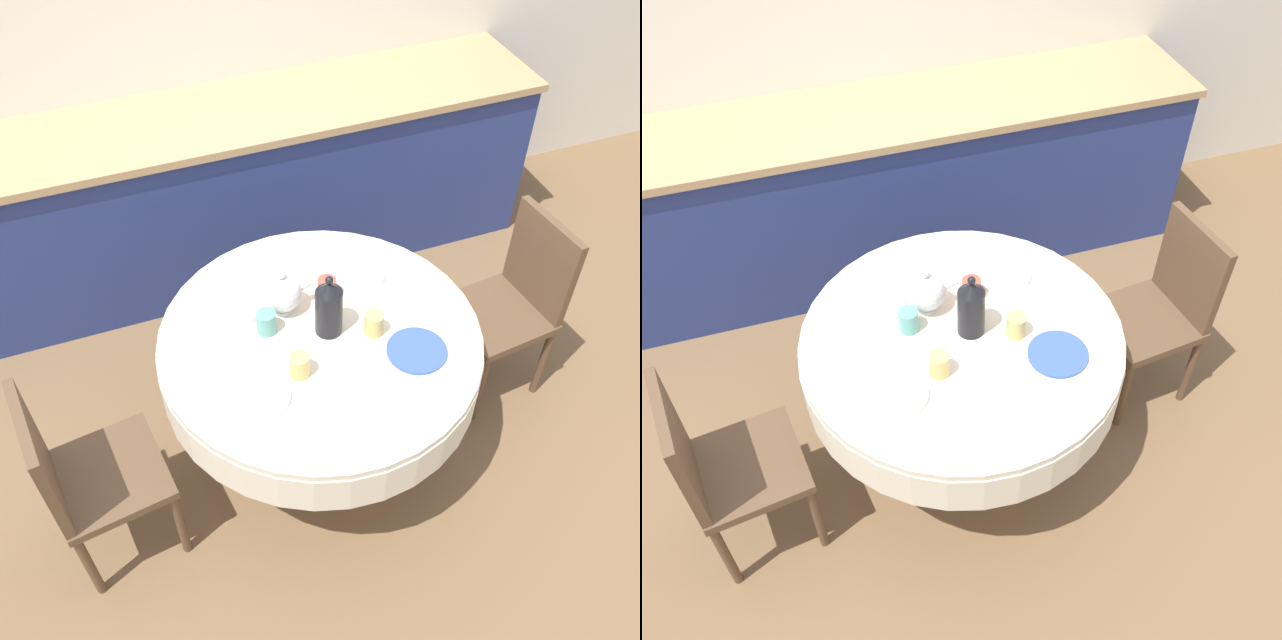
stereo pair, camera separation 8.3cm
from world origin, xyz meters
TOP-DOWN VIEW (x-y plane):
  - ground_plane at (0.00, 0.00)m, footprint 12.00×12.00m
  - wall_back at (0.00, 1.68)m, footprint 7.00×0.05m
  - kitchen_counter at (0.00, 1.34)m, footprint 3.24×0.64m
  - dining_table at (0.00, 0.00)m, footprint 1.23×1.23m
  - chair_left at (0.95, 0.10)m, footprint 0.44×0.44m
  - chair_right at (-0.95, -0.13)m, footprint 0.45×0.45m
  - plate_near_left at (-0.30, -0.20)m, footprint 0.22×0.22m
  - cup_near_left at (-0.13, -0.15)m, footprint 0.07×0.07m
  - plate_near_right at (0.30, -0.21)m, footprint 0.22×0.22m
  - cup_near_right at (0.19, -0.06)m, footprint 0.07×0.07m
  - plate_far_left at (-0.27, 0.25)m, footprint 0.22×0.22m
  - cup_far_left at (-0.18, 0.09)m, footprint 0.07×0.07m
  - plate_far_right at (0.26, 0.25)m, footprint 0.22×0.22m
  - cup_far_right at (0.10, 0.18)m, footprint 0.07×0.07m
  - coffee_carafe at (0.04, 0.01)m, footprint 0.10×0.10m
  - teapot at (-0.08, 0.18)m, footprint 0.21×0.15m

SIDE VIEW (x-z plane):
  - ground_plane at x=0.00m, z-range 0.00..0.00m
  - kitchen_counter at x=0.00m, z-range 0.00..0.94m
  - chair_left at x=0.95m, z-range 0.05..0.96m
  - chair_right at x=-0.95m, z-range 0.05..0.96m
  - dining_table at x=0.00m, z-range 0.25..0.99m
  - plate_near_left at x=-0.30m, z-range 0.74..0.76m
  - plate_near_right at x=0.30m, z-range 0.74..0.76m
  - plate_far_left at x=-0.27m, z-range 0.74..0.76m
  - plate_far_right at x=0.26m, z-range 0.74..0.76m
  - cup_near_left at x=-0.13m, z-range 0.74..0.84m
  - cup_near_right at x=0.19m, z-range 0.74..0.84m
  - cup_far_left at x=-0.18m, z-range 0.74..0.84m
  - cup_far_right at x=0.10m, z-range 0.74..0.84m
  - teapot at x=-0.08m, z-range 0.73..0.93m
  - coffee_carafe at x=0.04m, z-range 0.73..1.00m
  - wall_back at x=0.00m, z-range 0.00..2.60m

